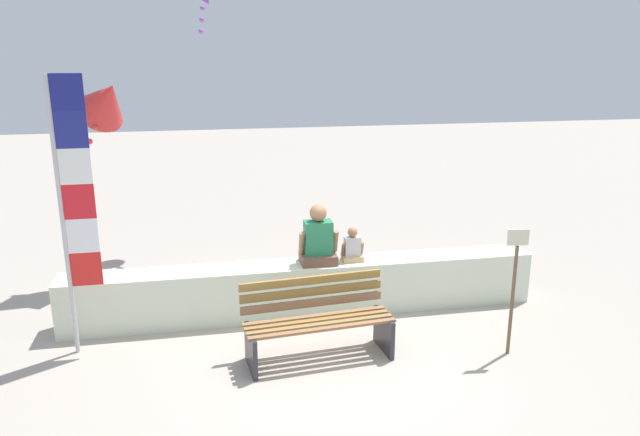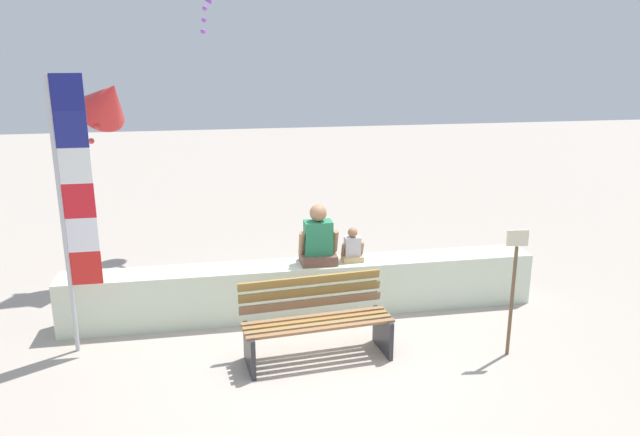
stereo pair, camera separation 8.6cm
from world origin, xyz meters
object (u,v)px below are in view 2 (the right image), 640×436
at_px(person_child, 352,248).
at_px(kite_red, 107,100).
at_px(person_adult, 318,240).
at_px(park_bench, 316,322).
at_px(flag_banner, 71,198).
at_px(sign_post, 513,284).

height_order(person_child, kite_red, kite_red).
height_order(person_adult, person_child, person_adult).
xyz_separation_m(person_child, kite_red, (-3.13, 1.61, 1.81)).
bearing_deg(kite_red, park_bench, -48.65).
bearing_deg(flag_banner, person_adult, 10.87).
bearing_deg(person_child, park_bench, -120.61).
xyz_separation_m(person_child, flag_banner, (-3.27, -0.54, 0.95)).
relative_size(person_child, sign_post, 0.30).
relative_size(park_bench, person_adult, 2.20).
height_order(park_bench, kite_red, kite_red).
height_order(park_bench, person_child, person_child).
height_order(park_bench, sign_post, sign_post).
relative_size(kite_red, sign_post, 0.81).
distance_m(park_bench, kite_red, 4.33).
xyz_separation_m(person_adult, person_child, (0.45, 0.00, -0.13)).
bearing_deg(person_child, sign_post, -46.09).
distance_m(person_child, sign_post, 2.12).
xyz_separation_m(park_bench, kite_red, (-2.44, 2.77, 2.26)).
height_order(park_bench, flag_banner, flag_banner).
bearing_deg(flag_banner, kite_red, 86.29).
bearing_deg(sign_post, person_child, 133.91).
xyz_separation_m(park_bench, flag_banner, (-2.58, 0.62, 1.39)).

